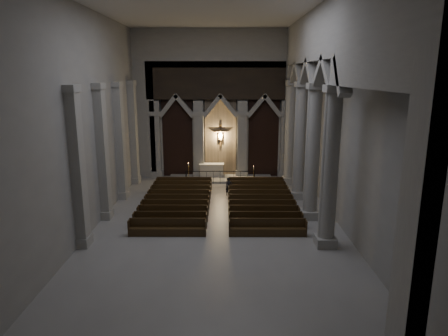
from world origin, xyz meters
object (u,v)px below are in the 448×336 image
worshipper (229,187)px  candle_stand_right (253,179)px  altar (212,170)px  altar_rail (220,175)px  pews (219,204)px  candle_stand_left (189,177)px

worshipper → candle_stand_right: bearing=41.5°
worshipper → altar: bearing=90.6°
altar_rail → candle_stand_right: size_ratio=3.73×
pews → worshipper: bearing=77.5°
altar_rail → worshipper: 3.10m
altar_rail → pews: altar_rail is taller
worshipper → candle_stand_left: bearing=117.0°
altar_rail → candle_stand_left: candle_stand_left is taller
pews → worshipper: (0.65, 2.95, 0.34)m
candle_stand_right → worshipper: bearing=-123.6°
candle_stand_right → pews: candle_stand_right is taller
altar_rail → worshipper: bearing=-77.8°
altar → candle_stand_right: bearing=-31.1°
altar_rail → candle_stand_left: bearing=168.5°
altar → candle_stand_right: size_ratio=1.40×
altar → candle_stand_right: 3.97m
altar → candle_stand_right: candle_stand_right is taller
pews → altar_rail: bearing=90.0°
altar → candle_stand_left: (-1.79, -1.49, -0.24)m
altar_rail → worshipper: (0.65, -3.03, -0.07)m
candle_stand_left → candle_stand_right: candle_stand_left is taller
pews → worshipper: 3.04m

